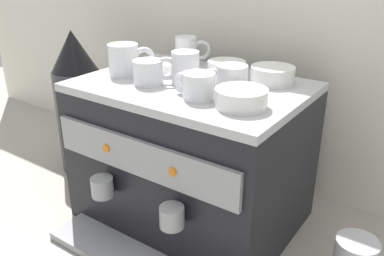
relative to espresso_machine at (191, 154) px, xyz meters
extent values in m
plane|color=#9E998E|center=(0.00, 0.01, -0.20)|extent=(4.00, 4.00, 0.00)
cube|color=silver|center=(0.00, 0.32, 0.32)|extent=(2.80, 0.03, 1.03)
cube|color=black|center=(0.00, 0.01, -0.01)|extent=(0.57, 0.41, 0.38)
cube|color=#B7B7BC|center=(0.00, 0.01, 0.19)|extent=(0.57, 0.41, 0.02)
cube|color=#939399|center=(0.00, -0.21, 0.08)|extent=(0.53, 0.01, 0.09)
cylinder|color=orange|center=(-0.10, -0.21, 0.08)|extent=(0.02, 0.01, 0.02)
cylinder|color=orange|center=(0.10, -0.21, 0.08)|extent=(0.02, 0.01, 0.02)
cylinder|color=#939399|center=(-0.11, -0.23, -0.03)|extent=(0.06, 0.06, 0.05)
cylinder|color=#939399|center=(0.11, -0.23, -0.03)|extent=(0.06, 0.06, 0.05)
cylinder|color=white|center=(-0.19, -0.04, 0.24)|extent=(0.08, 0.08, 0.08)
torus|color=white|center=(-0.16, 0.00, 0.24)|extent=(0.05, 0.06, 0.06)
cylinder|color=white|center=(-0.09, -0.06, 0.23)|extent=(0.08, 0.08, 0.06)
torus|color=white|center=(-0.13, -0.04, 0.23)|extent=(0.05, 0.04, 0.05)
cylinder|color=white|center=(-0.01, -0.01, 0.24)|extent=(0.07, 0.07, 0.08)
torus|color=white|center=(-0.05, -0.04, 0.24)|extent=(0.05, 0.05, 0.06)
cylinder|color=white|center=(0.12, 0.01, 0.23)|extent=(0.07, 0.07, 0.06)
torus|color=white|center=(0.08, -0.02, 0.23)|extent=(0.05, 0.04, 0.05)
cylinder|color=white|center=(-0.12, 0.14, 0.24)|extent=(0.06, 0.06, 0.08)
torus|color=white|center=(-0.09, 0.18, 0.24)|extent=(0.05, 0.05, 0.06)
cylinder|color=white|center=(0.08, -0.08, 0.23)|extent=(0.07, 0.07, 0.06)
torus|color=white|center=(0.03, -0.08, 0.23)|extent=(0.05, 0.02, 0.05)
cylinder|color=white|center=(0.17, 0.12, 0.22)|extent=(0.11, 0.11, 0.04)
cylinder|color=white|center=(0.17, 0.12, 0.21)|extent=(0.06, 0.06, 0.01)
cylinder|color=white|center=(-0.10, 0.05, 0.22)|extent=(0.10, 0.10, 0.03)
cylinder|color=white|center=(-0.10, 0.05, 0.21)|extent=(0.05, 0.05, 0.01)
cylinder|color=white|center=(0.19, -0.08, 0.22)|extent=(0.11, 0.11, 0.04)
cylinder|color=white|center=(0.19, -0.08, 0.21)|extent=(0.06, 0.06, 0.01)
cylinder|color=white|center=(0.04, 0.11, 0.22)|extent=(0.10, 0.10, 0.04)
cylinder|color=white|center=(0.04, 0.11, 0.21)|extent=(0.06, 0.06, 0.01)
cylinder|color=#333338|center=(-0.48, 0.03, -0.02)|extent=(0.15, 0.15, 0.35)
cone|color=black|center=(-0.48, 0.03, 0.22)|extent=(0.15, 0.15, 0.13)
camera|label=1|loc=(0.58, -0.82, 0.51)|focal=38.31mm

